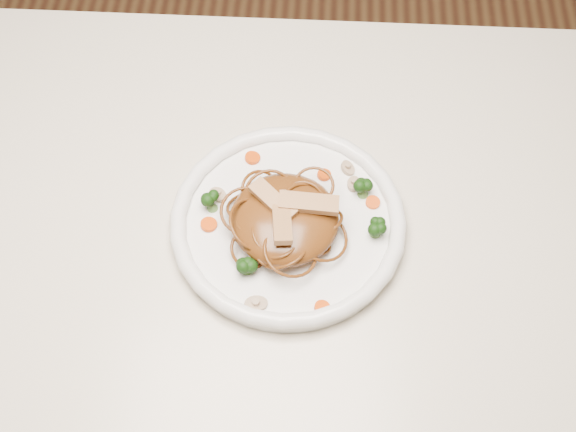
{
  "coord_description": "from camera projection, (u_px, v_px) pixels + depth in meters",
  "views": [
    {
      "loc": [
        0.1,
        -0.46,
        1.56
      ],
      "look_at": [
        0.07,
        0.04,
        0.78
      ],
      "focal_mm": 48.19,
      "sensor_mm": 36.0,
      "label": 1
    }
  ],
  "objects": [
    {
      "name": "carrot_2",
      "position": [
        373.0,
        202.0,
        0.95
      ],
      "size": [
        0.02,
        0.02,
        0.0
      ],
      "primitive_type": "cylinder",
      "rotation": [
        0.0,
        0.0,
        0.4
      ],
      "color": "#E64508",
      "rests_on": "plate"
    },
    {
      "name": "mushroom_1",
      "position": [
        353.0,
        184.0,
        0.96
      ],
      "size": [
        0.02,
        0.02,
        0.01
      ],
      "primitive_type": "cylinder",
      "rotation": [
        0.0,
        0.0,
        1.44
      ],
      "color": "#BDAF8E",
      "rests_on": "plate"
    },
    {
      "name": "carrot_0",
      "position": [
        324.0,
        175.0,
        0.97
      ],
      "size": [
        0.02,
        0.02,
        0.0
      ],
      "primitive_type": "cylinder",
      "rotation": [
        0.0,
        0.0,
        0.31
      ],
      "color": "#E64508",
      "rests_on": "plate"
    },
    {
      "name": "broccoli_0",
      "position": [
        364.0,
        188.0,
        0.94
      ],
      "size": [
        0.03,
        0.03,
        0.03
      ],
      "primitive_type": null,
      "rotation": [
        0.0,
        0.0,
        0.14
      ],
      "color": "#15390B",
      "rests_on": "plate"
    },
    {
      "name": "mushroom_0",
      "position": [
        256.0,
        304.0,
        0.87
      ],
      "size": [
        0.03,
        0.03,
        0.01
      ],
      "primitive_type": "cylinder",
      "rotation": [
        0.0,
        0.0,
        0.26
      ],
      "color": "#BDAF8E",
      "rests_on": "plate"
    },
    {
      "name": "broccoli_3",
      "position": [
        376.0,
        227.0,
        0.91
      ],
      "size": [
        0.03,
        0.03,
        0.03
      ],
      "primitive_type": null,
      "rotation": [
        0.0,
        0.0,
        0.18
      ],
      "color": "#15390B",
      "rests_on": "plate"
    },
    {
      "name": "plate",
      "position": [
        288.0,
        226.0,
        0.94
      ],
      "size": [
        0.36,
        0.36,
        0.02
      ],
      "primitive_type": "cylinder",
      "rotation": [
        0.0,
        0.0,
        0.32
      ],
      "color": "white",
      "rests_on": "table"
    },
    {
      "name": "noodle_mound",
      "position": [
        285.0,
        219.0,
        0.91
      ],
      "size": [
        0.14,
        0.14,
        0.04
      ],
      "primitive_type": "ellipsoid",
      "rotation": [
        0.0,
        0.0,
        -0.08
      ],
      "color": "#593311",
      "rests_on": "plate"
    },
    {
      "name": "carrot_1",
      "position": [
        209.0,
        224.0,
        0.93
      ],
      "size": [
        0.02,
        0.02,
        0.0
      ],
      "primitive_type": "cylinder",
      "rotation": [
        0.0,
        0.0,
        -0.1
      ],
      "color": "#E64508",
      "rests_on": "plate"
    },
    {
      "name": "mushroom_3",
      "position": [
        348.0,
        168.0,
        0.97
      ],
      "size": [
        0.03,
        0.03,
        0.01
      ],
      "primitive_type": "cylinder",
      "rotation": [
        0.0,
        0.0,
        2.09
      ],
      "color": "#BDAF8E",
      "rests_on": "plate"
    },
    {
      "name": "mushroom_2",
      "position": [
        218.0,
        195.0,
        0.95
      ],
      "size": [
        0.03,
        0.03,
        0.01
      ],
      "primitive_type": "cylinder",
      "rotation": [
        0.0,
        0.0,
        -0.64
      ],
      "color": "#BDAF8E",
      "rests_on": "plate"
    },
    {
      "name": "broccoli_2",
      "position": [
        246.0,
        264.0,
        0.89
      ],
      "size": [
        0.03,
        0.03,
        0.03
      ],
      "primitive_type": null,
      "rotation": [
        0.0,
        0.0,
        -0.3
      ],
      "color": "#15390B",
      "rests_on": "plate"
    },
    {
      "name": "carrot_4",
      "position": [
        322.0,
        307.0,
        0.87
      ],
      "size": [
        0.02,
        0.02,
        0.0
      ],
      "primitive_type": "cylinder",
      "rotation": [
        0.0,
        0.0,
        -0.15
      ],
      "color": "#E64508",
      "rests_on": "plate"
    },
    {
      "name": "table",
      "position": [
        233.0,
        289.0,
        1.01
      ],
      "size": [
        1.2,
        0.8,
        0.75
      ],
      "color": "beige",
      "rests_on": "ground"
    },
    {
      "name": "chicken_a",
      "position": [
        309.0,
        203.0,
        0.89
      ],
      "size": [
        0.07,
        0.02,
        0.01
      ],
      "primitive_type": "cube",
      "rotation": [
        0.0,
        0.0,
        -0.02
      ],
      "color": "tan",
      "rests_on": "noodle_mound"
    },
    {
      "name": "broccoli_1",
      "position": [
        212.0,
        202.0,
        0.93
      ],
      "size": [
        0.03,
        0.03,
        0.03
      ],
      "primitive_type": null,
      "rotation": [
        0.0,
        0.0,
        0.2
      ],
      "color": "#15390B",
      "rests_on": "plate"
    },
    {
      "name": "chicken_c",
      "position": [
        282.0,
        220.0,
        0.88
      ],
      "size": [
        0.03,
        0.07,
        0.01
      ],
      "primitive_type": "cube",
      "rotation": [
        0.0,
        0.0,
        4.83
      ],
      "color": "tan",
      "rests_on": "noodle_mound"
    },
    {
      "name": "chicken_b",
      "position": [
        273.0,
        200.0,
        0.9
      ],
      "size": [
        0.06,
        0.06,
        0.01
      ],
      "primitive_type": "cube",
      "rotation": [
        0.0,
        0.0,
        2.39
      ],
      "color": "tan",
      "rests_on": "noodle_mound"
    },
    {
      "name": "carrot_3",
      "position": [
        253.0,
        158.0,
        0.98
      ],
      "size": [
        0.03,
        0.03,
        0.0
      ],
      "primitive_type": "cylinder",
      "rotation": [
        0.0,
        0.0,
        -0.37
      ],
      "color": "#E64508",
      "rests_on": "plate"
    }
  ]
}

